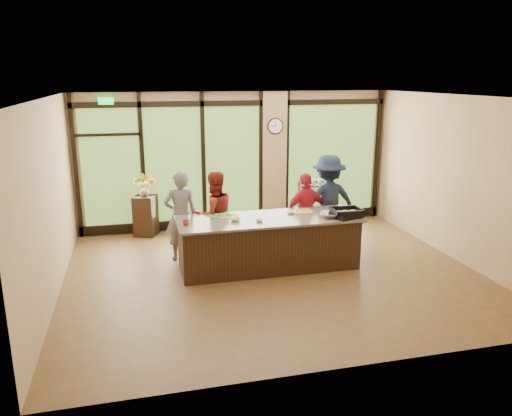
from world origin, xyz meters
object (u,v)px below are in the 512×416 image
cook_right (328,201)px  roasting_pan (347,215)px  bar_cart (316,197)px  flower_stand (146,216)px  cook_left (181,216)px  island_base (268,244)px

cook_right → roasting_pan: bearing=83.9°
roasting_pan → bar_cart: 2.73m
cook_right → flower_stand: (-3.50, 1.58, -0.49)m
flower_stand → bar_cart: size_ratio=0.83×
cook_left → bar_cart: size_ratio=1.60×
island_base → roasting_pan: size_ratio=6.19×
cook_right → flower_stand: size_ratio=2.13×
island_base → roasting_pan: (1.34, -0.28, 0.52)m
bar_cart → cook_right: bearing=-110.7°
cook_left → roasting_pan: bearing=154.2°
cook_left → island_base: bearing=146.5°
island_base → bar_cart: 2.99m
island_base → bar_cart: bar_cart is taller
cook_right → bar_cart: bearing=-103.2°
bar_cart → flower_stand: bearing=171.1°
island_base → cook_right: size_ratio=1.68×
flower_stand → bar_cart: bearing=22.3°
cook_right → bar_cart: size_ratio=1.76×
island_base → cook_left: cook_left is taller
island_base → flower_stand: 3.18m
cook_right → roasting_pan: cook_right is taller
island_base → cook_right: 1.75m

